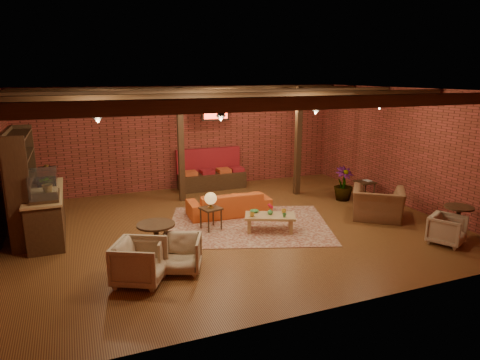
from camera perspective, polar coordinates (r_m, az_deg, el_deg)
name	(u,v)px	position (r m, az deg, el deg)	size (l,w,h in m)	color
floor	(234,227)	(10.28, -0.79, -6.22)	(10.00, 10.00, 0.00)	#422110
ceiling	(234,90)	(9.66, -0.85, 11.89)	(10.00, 8.00, 0.02)	black
wall_back	(189,138)	(13.61, -6.87, 5.61)	(10.00, 0.02, 3.20)	maroon
wall_front	(332,211)	(6.39, 12.12, -4.08)	(10.00, 0.02, 3.20)	maroon
wall_right	(405,148)	(12.51, 21.17, 4.05)	(0.02, 8.00, 3.20)	maroon
ceiling_beams	(234,96)	(9.67, -0.85, 11.18)	(9.80, 6.40, 0.22)	black
ceiling_pipe	(212,102)	(11.19, -3.81, 10.35)	(0.12, 0.12, 9.60)	black
post_left	(181,146)	(12.12, -7.89, 4.57)	(0.16, 0.16, 3.20)	black
post_right	(298,142)	(12.81, 7.75, 5.08)	(0.16, 0.16, 3.20)	black
service_counter	(45,202)	(10.41, -24.54, -2.64)	(0.80, 2.50, 1.60)	black
plant_counter	(48,181)	(10.50, -24.18, -0.10)	(0.35, 0.39, 0.30)	#337F33
shelving_hutch	(23,185)	(10.44, -26.92, -0.57)	(0.52, 2.00, 2.40)	black
banquette	(212,173)	(13.55, -3.79, 0.92)	(2.10, 0.70, 1.00)	maroon
service_sign	(215,116)	(12.83, -3.29, 8.57)	(0.86, 0.06, 0.30)	#FB3219
ceiling_spotlights	(234,106)	(9.68, -0.85, 9.88)	(6.40, 4.40, 0.28)	black
rug	(249,225)	(10.38, 1.16, -5.99)	(3.78, 2.89, 0.01)	maroon
sofa	(229,203)	(11.02, -1.49, -3.15)	(2.11, 0.83, 0.62)	#BC491A
coffee_table	(270,217)	(9.91, 3.96, -4.89)	(1.28, 0.99, 0.64)	#AB864F
side_table_lamp	(211,201)	(9.91, -3.93, -2.85)	(0.52, 0.52, 0.90)	black
round_table_left	(156,236)	(8.46, -11.10, -7.30)	(0.73, 0.73, 0.76)	black
armchair_a	(140,260)	(7.71, -13.25, -10.35)	(0.81, 0.76, 0.84)	beige
armchair_b	(181,252)	(8.02, -7.90, -9.53)	(0.72, 0.67, 0.74)	beige
armchair_right	(378,199)	(11.19, 17.95, -2.37)	(1.22, 0.79, 1.07)	brown
side_table_book	(365,183)	(12.85, 16.30, -0.34)	(0.49, 0.49, 0.56)	black
round_table_right	(458,217)	(10.63, 27.07, -4.38)	(0.62, 0.62, 0.72)	black
armchair_far	(447,228)	(10.19, 25.91, -5.82)	(0.67, 0.63, 0.69)	beige
plant_tall	(345,151)	(12.43, 13.88, 3.84)	(1.63, 1.63, 2.91)	#4C7F4C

